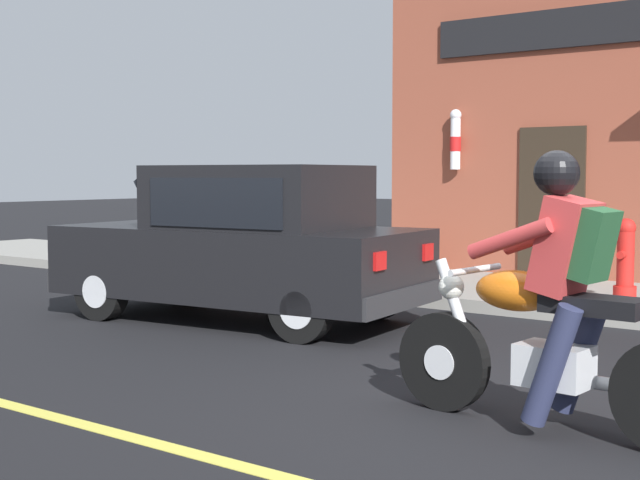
# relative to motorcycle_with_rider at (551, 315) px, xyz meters

# --- Properties ---
(ground_plane) EXTENTS (80.00, 80.00, 0.00)m
(ground_plane) POSITION_rel_motorcycle_with_rider_xyz_m (0.26, -0.03, -0.68)
(ground_plane) COLOR black
(sidewalk_curb) EXTENTS (2.60, 22.00, 0.14)m
(sidewalk_curb) POSITION_rel_motorcycle_with_rider_xyz_m (4.99, 2.97, -0.61)
(sidewalk_curb) COLOR gray
(sidewalk_curb) RESTS_ON ground
(lane_stripe) EXTENTS (0.12, 19.80, 0.01)m
(lane_stripe) POSITION_rel_motorcycle_with_rider_xyz_m (-1.54, 2.97, -0.67)
(lane_stripe) COLOR #D1C64C
(lane_stripe) RESTS_ON ground
(motorcycle_with_rider) EXTENTS (0.58, 2.02, 1.62)m
(motorcycle_with_rider) POSITION_rel_motorcycle_with_rider_xyz_m (0.00, 0.00, 0.00)
(motorcycle_with_rider) COLOR black
(motorcycle_with_rider) RESTS_ON ground
(car_hatchback) EXTENTS (2.04, 3.93, 1.57)m
(car_hatchback) POSITION_rel_motorcycle_with_rider_xyz_m (1.86, 4.03, 0.09)
(car_hatchback) COLOR black
(car_hatchback) RESTS_ON ground
(fire_hydrant) EXTENTS (0.36, 0.24, 0.88)m
(fire_hydrant) POSITION_rel_motorcycle_with_rider_xyz_m (4.60, 1.08, -0.11)
(fire_hydrant) COLOR red
(fire_hydrant) RESTS_ON sidewalk_curb
(traffic_cone) EXTENTS (0.36, 0.36, 0.60)m
(traffic_cone) POSITION_rel_motorcycle_with_rider_xyz_m (5.87, 4.25, -0.25)
(traffic_cone) COLOR black
(traffic_cone) RESTS_ON sidewalk_curb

